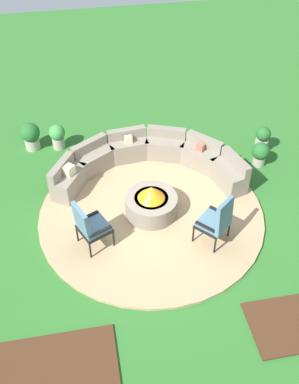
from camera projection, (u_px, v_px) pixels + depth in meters
name	position (u px, v px, depth m)	size (l,w,h in m)	color
ground_plane	(151.00, 214.00, 9.31)	(24.00, 24.00, 0.00)	#2D6B28
patio_circle	(151.00, 213.00, 9.29)	(4.68, 4.68, 0.06)	tan
mulch_bed_left	(53.00, 365.00, 6.86)	(1.98, 1.05, 0.04)	#472B19
fire_pit	(151.00, 203.00, 9.09)	(1.08, 1.08, 0.70)	gray
curved_stone_bench	(147.00, 160.00, 10.07)	(4.22, 2.13, 0.74)	gray
lounge_chair_front_left	(90.00, 225.00, 8.23)	(0.73, 0.72, 1.09)	black
lounge_chair_front_right	(217.00, 220.00, 8.32)	(0.78, 0.80, 1.10)	black
potted_plant_0	(262.00, 139.00, 10.70)	(0.35, 0.35, 0.67)	#A89E8E
potted_plant_1	(260.00, 153.00, 10.32)	(0.41, 0.41, 0.59)	#A89E8E
potted_plant_2	(31.00, 135.00, 10.75)	(0.47, 0.47, 0.70)	#A89E8E
potted_plant_3	(57.00, 135.00, 10.79)	(0.39, 0.39, 0.64)	#A89E8E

